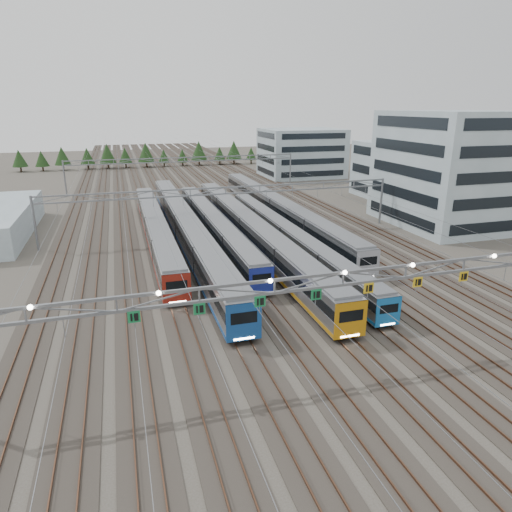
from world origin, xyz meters
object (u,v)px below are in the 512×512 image
object	(u,v)px
train_f	(278,208)
gantry_mid	(226,196)
train_d	(249,229)
train_b	(186,227)
train_e	(288,237)
train_c	(213,225)
train_a	(155,228)
depot_bldg_mid	(395,170)
depot_bldg_south	(450,169)
gantry_far	(185,163)
gantry_near	(343,282)
depot_bldg_north	(301,153)

from	to	relation	value
train_f	gantry_mid	xyz separation A→B (m)	(-11.25, -7.25, 4.15)
train_d	train_f	world-z (taller)	train_d
train_b	train_e	size ratio (longest dim) A/B	1.30
train_b	train_e	bearing A→B (deg)	-33.25
train_c	train_a	bearing A→B (deg)	177.91
train_a	depot_bldg_mid	world-z (taller)	depot_bldg_mid
train_a	train_c	world-z (taller)	train_a
train_a	depot_bldg_mid	bearing A→B (deg)	20.88
depot_bldg_south	depot_bldg_mid	size ratio (longest dim) A/B	1.38
train_a	gantry_far	bearing A→B (deg)	76.06
train_c	gantry_far	size ratio (longest dim) A/B	0.91
train_b	train_e	distance (m)	16.15
gantry_mid	depot_bldg_south	size ratio (longest dim) A/B	2.56
train_f	gantry_mid	distance (m)	14.01
train_a	train_c	distance (m)	9.01
train_d	train_f	xyz separation A→B (m)	(9.00, 12.85, -0.05)
depot_bldg_south	train_a	bearing A→B (deg)	176.32
train_c	gantry_near	xyz separation A→B (m)	(2.20, -39.45, 5.00)
gantry_mid	train_a	bearing A→B (deg)	-178.29
train_d	gantry_near	xyz separation A→B (m)	(-2.30, -34.51, 4.80)
train_f	gantry_mid	world-z (taller)	gantry_mid
gantry_near	depot_bldg_south	xyz separation A→B (m)	(38.66, 36.58, 2.50)
train_a	gantry_far	size ratio (longest dim) A/B	0.91
train_d	gantry_near	size ratio (longest dim) A/B	1.14
train_b	gantry_mid	distance (m)	8.01
train_c	train_e	xyz separation A→B (m)	(9.00, -9.66, -0.16)
train_c	train_f	xyz separation A→B (m)	(13.50, 7.91, 0.14)
train_a	train_b	xyz separation A→B (m)	(4.50, -1.14, 0.15)
train_b	gantry_far	distance (m)	47.14
train_d	depot_bldg_mid	bearing A→B (deg)	32.26
train_c	train_f	bearing A→B (deg)	30.38
train_b	train_c	distance (m)	4.58
train_a	gantry_mid	bearing A→B (deg)	1.71
train_a	train_e	bearing A→B (deg)	-29.03
train_c	train_b	bearing A→B (deg)	-169.75
train_d	train_e	size ratio (longest dim) A/B	1.22
train_f	gantry_far	world-z (taller)	gantry_far
train_c	train_e	size ratio (longest dim) A/B	0.98
gantry_far	depot_bldg_mid	distance (m)	50.22
train_e	depot_bldg_north	bearing A→B (deg)	66.61
train_c	depot_bldg_mid	size ratio (longest dim) A/B	3.21
train_b	train_c	size ratio (longest dim) A/B	1.33
gantry_mid	depot_bldg_north	distance (m)	67.75
train_b	gantry_near	bearing A→B (deg)	-80.16
gantry_mid	gantry_far	world-z (taller)	same
train_d	gantry_far	distance (m)	50.82
train_f	depot_bldg_mid	world-z (taller)	depot_bldg_mid
train_d	gantry_far	xyz separation A→B (m)	(-2.25, 50.60, 4.11)
train_b	gantry_near	distance (m)	39.50
gantry_near	depot_bldg_south	size ratio (longest dim) A/B	2.56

